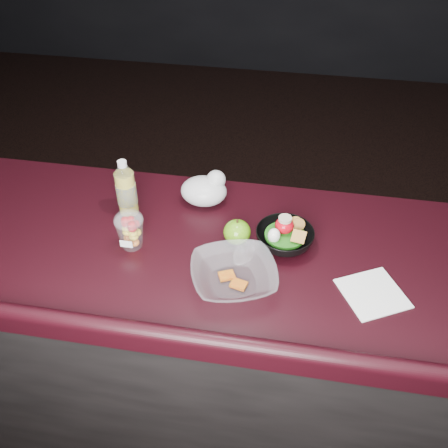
{
  "coord_description": "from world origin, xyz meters",
  "views": [
    {
      "loc": [
        0.18,
        -0.79,
        2.06
      ],
      "look_at": [
        -0.01,
        0.32,
        1.1
      ],
      "focal_mm": 40.0,
      "sensor_mm": 36.0,
      "label": 1
    }
  ],
  "objects_px": {
    "lemonade_bottle": "(126,191)",
    "green_apple": "(237,232)",
    "fruit_cup": "(130,229)",
    "takeout_bowl": "(234,275)",
    "snack_bowl": "(284,237)"
  },
  "relations": [
    {
      "from": "fruit_cup",
      "to": "snack_bowl",
      "type": "xyz_separation_m",
      "value": [
        0.46,
        0.08,
        -0.03
      ]
    },
    {
      "from": "lemonade_bottle",
      "to": "snack_bowl",
      "type": "xyz_separation_m",
      "value": [
        0.52,
        -0.07,
        -0.05
      ]
    },
    {
      "from": "fruit_cup",
      "to": "snack_bowl",
      "type": "bearing_deg",
      "value": 10.09
    },
    {
      "from": "fruit_cup",
      "to": "takeout_bowl",
      "type": "height_order",
      "value": "fruit_cup"
    },
    {
      "from": "lemonade_bottle",
      "to": "green_apple",
      "type": "bearing_deg",
      "value": -12.79
    },
    {
      "from": "lemonade_bottle",
      "to": "takeout_bowl",
      "type": "distance_m",
      "value": 0.47
    },
    {
      "from": "lemonade_bottle",
      "to": "fruit_cup",
      "type": "distance_m",
      "value": 0.17
    },
    {
      "from": "fruit_cup",
      "to": "green_apple",
      "type": "relative_size",
      "value": 1.44
    },
    {
      "from": "lemonade_bottle",
      "to": "green_apple",
      "type": "xyz_separation_m",
      "value": [
        0.37,
        -0.08,
        -0.04
      ]
    },
    {
      "from": "lemonade_bottle",
      "to": "green_apple",
      "type": "distance_m",
      "value": 0.39
    },
    {
      "from": "lemonade_bottle",
      "to": "snack_bowl",
      "type": "relative_size",
      "value": 1.0
    },
    {
      "from": "lemonade_bottle",
      "to": "snack_bowl",
      "type": "bearing_deg",
      "value": -8.17
    },
    {
      "from": "fruit_cup",
      "to": "takeout_bowl",
      "type": "relative_size",
      "value": 0.41
    },
    {
      "from": "green_apple",
      "to": "snack_bowl",
      "type": "relative_size",
      "value": 0.44
    },
    {
      "from": "lemonade_bottle",
      "to": "green_apple",
      "type": "height_order",
      "value": "lemonade_bottle"
    }
  ]
}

